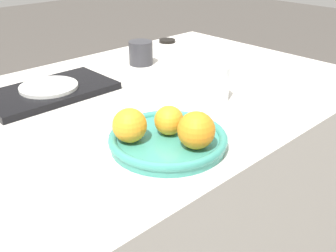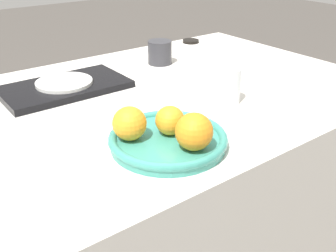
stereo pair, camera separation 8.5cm
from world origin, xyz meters
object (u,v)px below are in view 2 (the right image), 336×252
Objects in this scene: orange_0 at (170,120)px; orange_1 at (129,123)px; fruit_platter at (168,140)px; orange_2 at (194,132)px; water_glass at (227,85)px; serving_tray at (65,87)px; side_plate at (64,82)px; cup_0 at (160,52)px; soy_dish at (191,41)px.

orange_1 is at bearing 158.62° from orange_0.
orange_2 reaches higher than fruit_platter.
orange_2 is at bearing -146.76° from water_glass.
water_glass reaches higher than fruit_platter.
water_glass is 0.27× the size of serving_tray.
side_plate is 1.98× the size of cup_0.
fruit_platter is at bearing -139.69° from orange_0.
orange_1 reaches higher than side_plate.
orange_1 is at bearing -138.26° from soy_dish.
orange_0 is at bearing -123.72° from cup_0.
serving_tray reaches higher than soy_dish.
soy_dish is at bearing 46.84° from fruit_platter.
orange_2 is (-0.00, -0.08, 0.01)m from orange_0.
orange_2 is 0.32m from water_glass.
orange_0 is 0.18× the size of serving_tray.
orange_0 reaches higher than soy_dish.
fruit_platter is 3.82× the size of soy_dish.
soy_dish is (0.69, 0.61, -0.05)m from orange_1.
water_glass is 1.45× the size of soy_dish.
orange_1 is 0.88× the size of cup_0.
orange_2 is 0.66m from cup_0.
orange_0 is 0.89m from soy_dish.
orange_0 is at bearing -21.38° from orange_1.
side_plate is (-0.06, 0.53, -0.04)m from orange_2.
soy_dish is at bearing 16.90° from side_plate.
orange_0 is 0.78× the size of cup_0.
side_plate is (0.00, 0.00, 0.02)m from serving_tray.
orange_0 reaches higher than side_plate.
cup_0 is at bearing 60.23° from orange_2.
orange_1 reaches higher than serving_tray.
fruit_platter is 0.46m from serving_tray.
fruit_platter is 0.09m from orange_1.
orange_1 is 0.94× the size of orange_2.
water_glass is (0.35, 0.06, -0.01)m from orange_1.
orange_0 is 0.83× the size of orange_2.
orange_0 is 0.59m from cup_0.
orange_1 reaches higher than soy_dish.
soy_dish is (0.60, 0.65, -0.05)m from orange_0.
serving_tray is at bearing 86.24° from orange_1.
orange_1 is 0.92m from soy_dish.
water_glass reaches higher than side_plate.
side_plate reaches higher than serving_tray.
cup_0 is (0.38, 0.04, 0.02)m from side_plate.
side_plate is at bearing -173.75° from cup_0.
orange_0 reaches higher than serving_tray.
orange_2 reaches higher than orange_0.
side_plate is 0.69m from soy_dish.
soy_dish is at bearing 50.36° from orange_2.
water_glass is at bearing -47.91° from side_plate.
orange_1 is at bearing -93.76° from side_plate.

